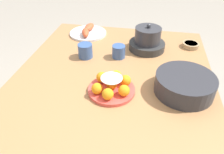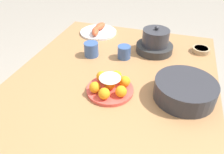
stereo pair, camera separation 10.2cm
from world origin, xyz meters
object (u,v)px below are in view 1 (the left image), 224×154
Objects in this scene: serving_bowl at (185,84)px; cup_far at (119,52)px; dining_table at (112,92)px; sauce_bowl at (191,45)px; cake_plate at (112,86)px; warming_pot at (147,40)px; cup_near at (85,51)px; seafood_platter at (88,32)px.

serving_bowl is 0.42m from cup_far.
sauce_bowl is (-0.39, 0.41, 0.11)m from dining_table.
warming_pot is (-0.43, 0.13, 0.03)m from cake_plate.
cup_far is (-0.25, -0.34, -0.01)m from serving_bowl.
cup_near is at bearing -112.83° from serving_bowl.
cup_near is (-0.16, -0.18, 0.14)m from dining_table.
sauce_bowl is at bearing 170.18° from serving_bowl.
serving_bowl is at bearing 80.58° from dining_table.
sauce_bowl reaches higher than dining_table.
seafood_platter is (-0.06, -0.67, 0.00)m from sauce_bowl.
sauce_bowl is at bearing 133.55° from dining_table.
serving_bowl is 0.78m from seafood_platter.
serving_bowl is at bearing 53.24° from cup_far.
cake_plate is 2.66× the size of cup_near.
warming_pot is (-0.38, -0.19, 0.01)m from serving_bowl.
dining_table is at bearing -0.22° from cup_far.
cup_near is (-0.27, -0.20, 0.01)m from cake_plate.
cake_plate reaches higher than seafood_platter.
sauce_bowl is 1.24× the size of cup_near.
serving_bowl is (0.06, 0.34, 0.15)m from dining_table.
cup_near is 1.10× the size of cup_far.
cup_near is (0.30, 0.07, 0.02)m from seafood_platter.
warming_pot is at bearing 154.83° from dining_table.
seafood_platter is 0.30m from cup_near.
dining_table is 5.68× the size of warming_pot.
cup_far is (-0.03, 0.19, -0.00)m from cup_near.
dining_table is 0.39m from warming_pot.
cup_near reaches higher than sauce_bowl.
dining_table is 0.54m from seafood_platter.
cake_plate is 0.81× the size of serving_bowl.
cup_far reaches higher than sauce_bowl.
seafood_platter is at bearing -151.07° from dining_table.
dining_table is at bearing 48.45° from cup_near.
sauce_bowl is (-0.45, 0.08, -0.03)m from serving_bowl.
dining_table is at bearing -25.17° from warming_pot.
cake_plate is at bearing -38.20° from sauce_bowl.
cup_far is (-0.31, -0.02, 0.01)m from cake_plate.
cup_near is at bearing -143.70° from cake_plate.
dining_table is 4.91× the size of seafood_platter.
seafood_platter reaches higher than dining_table.
warming_pot is (0.07, -0.26, 0.04)m from sauce_bowl.
cup_near is 0.38× the size of warming_pot.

